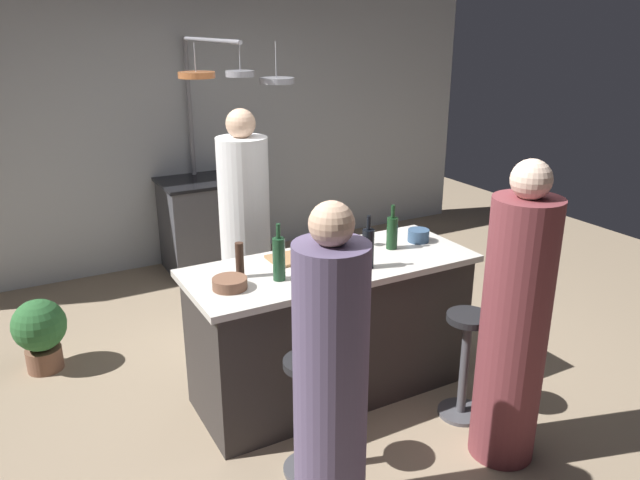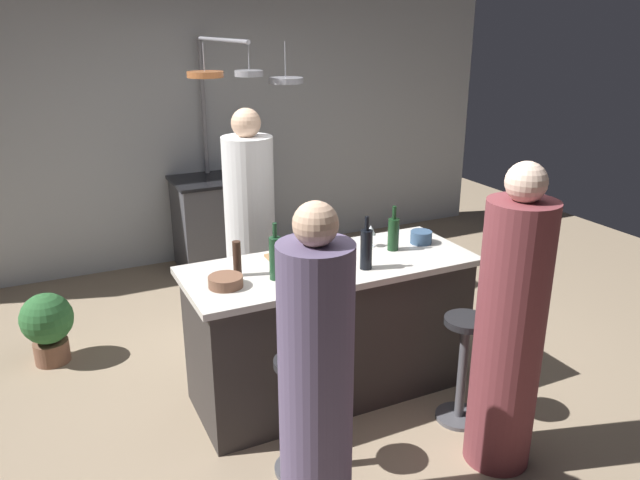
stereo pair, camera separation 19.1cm
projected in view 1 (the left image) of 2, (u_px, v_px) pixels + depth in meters
ground_plane at (331, 389)px, 4.07m from camera, size 9.00×9.00×0.00m
back_wall at (186, 130)px, 5.99m from camera, size 6.40×0.16×2.60m
kitchen_island at (331, 328)px, 3.92m from camera, size 1.80×0.72×0.90m
stove_range at (205, 224)px, 5.95m from camera, size 0.80×0.64×0.89m
chef at (245, 236)px, 4.52m from camera, size 0.37×0.37×1.73m
bar_stool_right at (465, 360)px, 3.69m from camera, size 0.28×0.28×0.68m
guest_right at (514, 328)px, 3.23m from camera, size 0.35×0.35×1.67m
bar_stool_left at (309, 411)px, 3.21m from camera, size 0.28×0.28×0.68m
guest_left at (330, 386)px, 2.77m from camera, size 0.34×0.34×1.61m
overhead_pot_rack at (220, 98)px, 5.08m from camera, size 0.92×1.37×2.17m
potted_plant at (40, 331)px, 4.21m from camera, size 0.36×0.36×0.52m
cutting_board at (295, 258)px, 3.82m from camera, size 0.32×0.22×0.02m
pepper_mill at (240, 260)px, 3.52m from camera, size 0.05×0.05×0.21m
wine_bottle_red at (392, 232)px, 3.97m from camera, size 0.07×0.07×0.29m
wine_bottle_green at (279, 258)px, 3.48m from camera, size 0.07×0.07×0.33m
wine_bottle_dark at (368, 248)px, 3.65m from camera, size 0.07×0.07×0.32m
wine_glass_near_left_guest at (369, 230)px, 4.03m from camera, size 0.07×0.07×0.15m
wine_glass_by_chef at (302, 271)px, 3.36m from camera, size 0.07×0.07×0.15m
mixing_bowl_blue at (418, 235)px, 4.12m from camera, size 0.14×0.14×0.08m
mixing_bowl_wooden at (230, 283)px, 3.39m from camera, size 0.19×0.19×0.06m
mixing_bowl_ceramic at (316, 270)px, 3.56m from camera, size 0.16×0.16×0.07m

